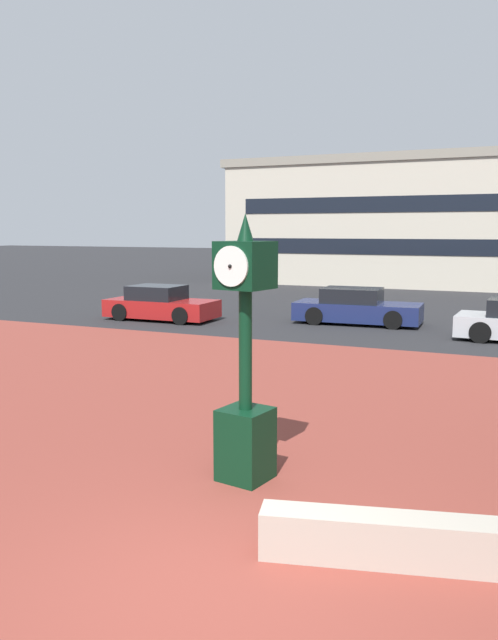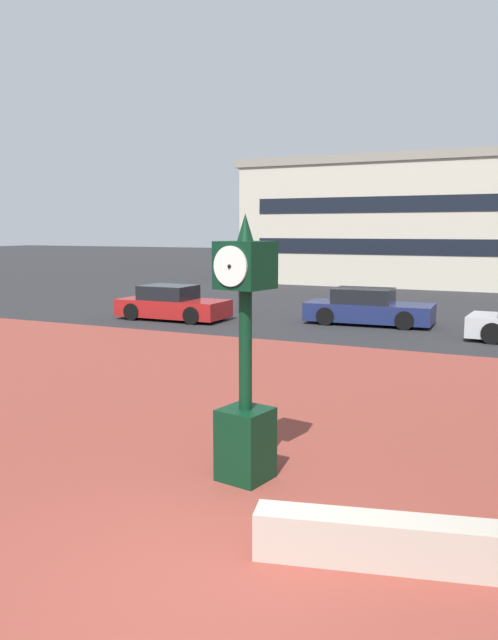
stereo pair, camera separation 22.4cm
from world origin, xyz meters
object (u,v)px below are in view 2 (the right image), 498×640
at_px(car_street_near, 368,308).
at_px(civic_building, 485,222).
at_px(street_clock, 245,369).
at_px(car_street_mid, 172,304).

height_order(car_street_near, civic_building, civic_building).
bearing_deg(civic_building, street_clock, -89.76).
bearing_deg(street_clock, civic_building, 100.29).
distance_m(street_clock, car_street_near, 14.85).
height_order(street_clock, car_street_near, street_clock).
bearing_deg(civic_building, car_street_near, -95.98).
bearing_deg(car_street_near, civic_building, 171.30).
bearing_deg(civic_building, car_street_mid, -112.65).
height_order(street_clock, civic_building, civic_building).
bearing_deg(car_street_mid, civic_building, 156.76).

